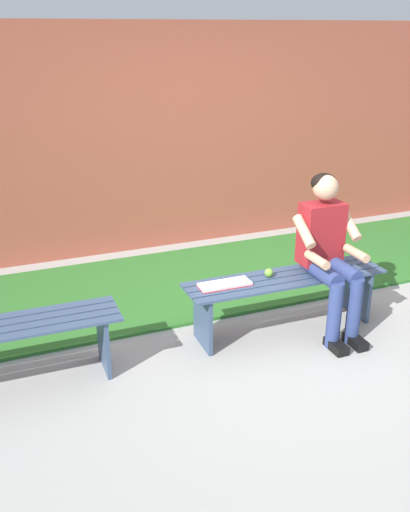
# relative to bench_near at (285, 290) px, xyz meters

# --- Properties ---
(ground_plane) EXTENTS (10.00, 7.00, 0.04)m
(ground_plane) POSITION_rel_bench_near_xyz_m (1.08, 1.00, -0.38)
(ground_plane) COLOR #9E9E99
(grass_strip) EXTENTS (9.00, 1.61, 0.03)m
(grass_strip) POSITION_rel_bench_near_xyz_m (1.08, -1.15, -0.34)
(grass_strip) COLOR #2D6B28
(grass_strip) RESTS_ON ground
(brick_wall) EXTENTS (9.50, 0.24, 2.40)m
(brick_wall) POSITION_rel_bench_near_xyz_m (0.50, -2.33, 0.84)
(brick_wall) COLOR #9E4C38
(brick_wall) RESTS_ON ground
(bench_near) EXTENTS (1.67, 0.41, 0.48)m
(bench_near) POSITION_rel_bench_near_xyz_m (0.00, 0.00, 0.00)
(bench_near) COLOR #384C6B
(bench_near) RESTS_ON ground
(bench_far) EXTENTS (1.59, 0.41, 0.48)m
(bench_far) POSITION_rel_bench_near_xyz_m (2.16, 0.00, -0.00)
(bench_far) COLOR #384C6B
(bench_far) RESTS_ON ground
(person_seated) EXTENTS (0.50, 0.69, 1.28)m
(person_seated) POSITION_rel_bench_near_xyz_m (-0.31, 0.10, 0.35)
(person_seated) COLOR maroon
(person_seated) RESTS_ON ground
(apple) EXTENTS (0.07, 0.07, 0.07)m
(apple) POSITION_rel_bench_near_xyz_m (0.13, -0.05, 0.15)
(apple) COLOR #72B738
(apple) RESTS_ON bench_near
(book_open) EXTENTS (0.41, 0.16, 0.02)m
(book_open) POSITION_rel_bench_near_xyz_m (0.52, -0.03, 0.13)
(book_open) COLOR white
(book_open) RESTS_ON bench_near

